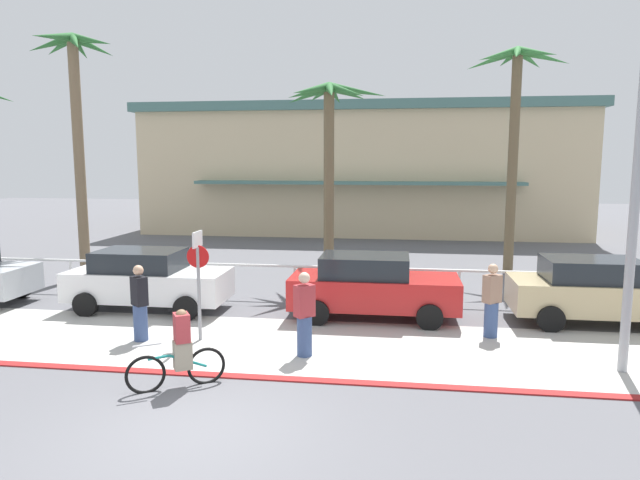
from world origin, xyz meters
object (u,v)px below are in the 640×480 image
car_white_1 (147,279)px  cyclist_teal_0 (180,351)px  pedestrian_0 (140,306)px  stop_sign_bike_lane (198,270)px  palm_tree_1 (76,103)px  car_red_2 (372,286)px  pedestrian_2 (304,317)px  pedestrian_1 (492,303)px  palm_tree_3 (515,107)px  palm_tree_2 (329,126)px  car_tan_3 (598,291)px

car_white_1 → cyclist_teal_0: bearing=-59.7°
cyclist_teal_0 → pedestrian_0: 3.11m
stop_sign_bike_lane → palm_tree_1: palm_tree_1 is taller
car_red_2 → pedestrian_2: pedestrian_2 is taller
pedestrian_1 → car_white_1: bearing=172.1°
palm_tree_3 → pedestrian_2: size_ratio=4.46×
palm_tree_2 → palm_tree_3: palm_tree_3 is taller
palm_tree_2 → car_white_1: (-4.54, -4.64, -4.43)m
pedestrian_1 → pedestrian_2: size_ratio=0.97×
stop_sign_bike_lane → palm_tree_3: (8.60, 9.46, 4.39)m
palm_tree_3 → car_white_1: palm_tree_3 is taller
car_white_1 → pedestrian_1: bearing=-7.9°
palm_tree_1 → car_red_2: bearing=-20.2°
palm_tree_2 → car_white_1: 7.85m
palm_tree_3 → pedestrian_2: 12.93m
stop_sign_bike_lane → palm_tree_2: size_ratio=0.38×
palm_tree_2 → pedestrian_1: bearing=-52.2°
car_red_2 → palm_tree_2: bearing=110.4°
car_white_1 → car_red_2: same height
palm_tree_3 → cyclist_teal_0: (-8.01, -12.13, -5.37)m
car_white_1 → palm_tree_1: bearing=137.0°
palm_tree_2 → palm_tree_3: 6.94m
palm_tree_2 → car_tan_3: bearing=-30.4°
stop_sign_bike_lane → car_red_2: bearing=32.7°
palm_tree_2 → car_red_2: (1.72, -4.61, -4.43)m
stop_sign_bike_lane → palm_tree_2: palm_tree_2 is taller
palm_tree_1 → pedestrian_2: (9.13, -7.04, -5.25)m
stop_sign_bike_lane → car_white_1: bearing=134.5°
car_white_1 → car_red_2: size_ratio=1.00×
stop_sign_bike_lane → palm_tree_1: 10.12m
stop_sign_bike_lane → cyclist_teal_0: bearing=-77.5°
car_red_2 → car_tan_3: bearing=2.5°
car_tan_3 → pedestrian_2: 7.80m
stop_sign_bike_lane → car_tan_3: size_ratio=0.58×
palm_tree_3 → pedestrian_0: palm_tree_3 is taller
pedestrian_0 → pedestrian_1: bearing=9.9°
car_white_1 → pedestrian_2: size_ratio=2.40×
palm_tree_3 → pedestrian_0: 14.84m
palm_tree_1 → pedestrian_0: bearing=-51.5°
car_red_2 → cyclist_teal_0: car_red_2 is taller
car_white_1 → cyclist_teal_0: (2.99, -5.12, -0.18)m
palm_tree_3 → car_tan_3: bearing=-81.8°
palm_tree_1 → car_tan_3: (16.13, -3.59, -5.24)m
car_tan_3 → pedestrian_2: size_ratio=2.40×
car_white_1 → pedestrian_1: pedestrian_1 is taller
pedestrian_2 → car_white_1: bearing=147.5°
stop_sign_bike_lane → pedestrian_2: bearing=-15.8°
car_tan_3 → palm_tree_3: bearing=98.2°
stop_sign_bike_lane → cyclist_teal_0: (0.59, -2.67, -0.98)m
palm_tree_1 → pedestrian_0: 9.89m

